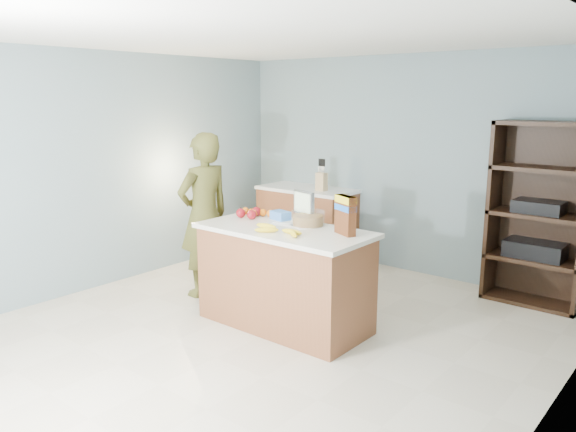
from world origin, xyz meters
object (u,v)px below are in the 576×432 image
Objects in this scene: shelving_unit at (539,218)px; tv at (304,204)px; cereal_box at (345,212)px; person at (204,215)px; counter_peninsula at (284,281)px.

shelving_unit is 6.38× the size of tv.
tv is 0.86× the size of cereal_box.
person is 1.72m from cereal_box.
person is (-2.72, -1.92, -0.02)m from shelving_unit.
counter_peninsula is at bearing 89.77° from person.
cereal_box is at bearing 14.73° from counter_peninsula.
person is at bearing -179.45° from cereal_box.
tv reaches higher than counter_peninsula.
cereal_box is (0.54, 0.14, 0.67)m from counter_peninsula.
counter_peninsula is at bearing -165.27° from cereal_box.
shelving_unit reaches higher than cereal_box.
shelving_unit is at bearing 131.18° from person.
shelving_unit is 2.35m from tv.
counter_peninsula is 0.87m from cereal_box.
counter_peninsula is 2.61m from shelving_unit.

